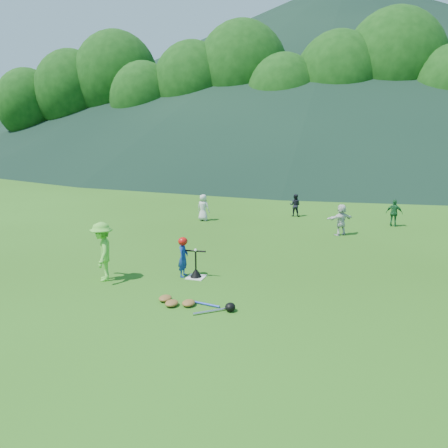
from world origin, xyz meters
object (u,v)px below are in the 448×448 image
object	(u,v)px
fielder_c	(394,213)
fielder_d	(341,220)
batter_child	(183,257)
fielder_b	(295,205)
equipment_pile	(188,303)
adult_coach	(102,252)
fielder_a	(203,208)
home_plate	(196,277)
batting_tee	(196,273)

from	to	relation	value
fielder_c	fielder_d	world-z (taller)	fielder_d
batter_child	fielder_c	world-z (taller)	fielder_c
fielder_b	fielder_c	world-z (taller)	fielder_c
fielder_b	fielder_d	size ratio (longest dim) A/B	0.86
batter_child	equipment_pile	bearing A→B (deg)	-157.04
adult_coach	equipment_pile	xyz separation A→B (m)	(2.68, -0.93, -0.69)
adult_coach	fielder_b	size ratio (longest dim) A/B	1.53
batter_child	fielder_a	xyz separation A→B (m)	(-1.88, 6.84, 0.04)
fielder_a	fielder_c	xyz separation A→B (m)	(7.57, 1.15, -0.02)
adult_coach	fielder_c	distance (m)	11.61
home_plate	batting_tee	bearing A→B (deg)	0.00
equipment_pile	batting_tee	bearing A→B (deg)	105.53
home_plate	adult_coach	distance (m)	2.46
batter_child	fielder_c	distance (m)	9.80
adult_coach	fielder_d	size ratio (longest dim) A/B	1.32
fielder_a	fielder_d	bearing A→B (deg)	-179.06
equipment_pile	adult_coach	bearing A→B (deg)	160.80
batter_child	fielder_c	xyz separation A→B (m)	(5.68, 7.99, 0.02)
adult_coach	home_plate	bearing A→B (deg)	82.86
equipment_pile	fielder_b	bearing A→B (deg)	85.63
home_plate	fielder_a	size ratio (longest dim) A/B	0.41
batter_child	adult_coach	world-z (taller)	adult_coach
home_plate	batter_child	distance (m)	0.61
adult_coach	fielder_c	size ratio (longest dim) A/B	1.41
fielder_d	home_plate	bearing A→B (deg)	22.43
fielder_c	equipment_pile	world-z (taller)	fielder_c
adult_coach	batting_tee	bearing A→B (deg)	82.86
home_plate	batting_tee	world-z (taller)	batting_tee
fielder_c	equipment_pile	distance (m)	10.92
fielder_c	equipment_pile	bearing A→B (deg)	70.34
batter_child	batting_tee	bearing A→B (deg)	-93.02
home_plate	equipment_pile	xyz separation A→B (m)	(0.50, -1.79, 0.06)
batter_child	fielder_c	bearing A→B (deg)	-37.69
batter_child	fielder_d	bearing A→B (deg)	-34.76
fielder_a	batting_tee	size ratio (longest dim) A/B	1.63
fielder_b	fielder_c	xyz separation A→B (m)	(4.02, -0.90, 0.04)
batting_tee	equipment_pile	xyz separation A→B (m)	(0.50, -1.79, -0.06)
fielder_a	fielder_d	size ratio (longest dim) A/B	0.97
adult_coach	fielder_b	bearing A→B (deg)	131.67
home_plate	equipment_pile	size ratio (longest dim) A/B	0.25
batter_child	fielder_d	world-z (taller)	fielder_d
home_plate	fielder_c	size ratio (longest dim) A/B	0.42
batter_child	fielder_d	size ratio (longest dim) A/B	0.90
fielder_b	batting_tee	size ratio (longest dim) A/B	1.45
fielder_d	equipment_pile	size ratio (longest dim) A/B	0.63
batter_child	fielder_b	distance (m)	9.04
adult_coach	fielder_d	xyz separation A→B (m)	(5.57, 6.73, -0.18)
home_plate	adult_coach	world-z (taller)	adult_coach
batting_tee	equipment_pile	bearing A→B (deg)	-74.47
fielder_c	batting_tee	bearing A→B (deg)	62.92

